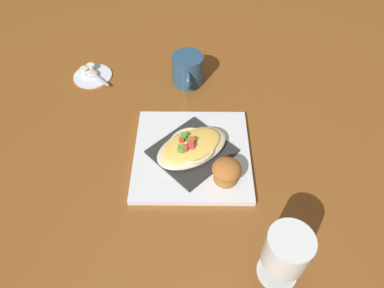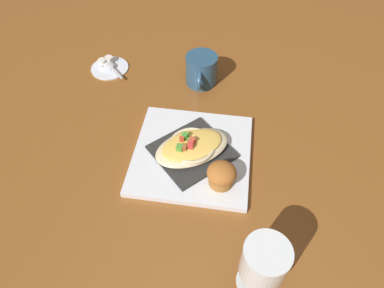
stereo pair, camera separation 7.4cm
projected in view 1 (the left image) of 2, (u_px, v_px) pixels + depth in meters
ground_plane at (192, 156)px, 0.85m from camera, size 2.60×2.60×0.00m
square_plate at (192, 154)px, 0.84m from camera, size 0.31×0.31×0.01m
folded_napkin at (192, 151)px, 0.84m from camera, size 0.22×0.23×0.01m
gratin_dish at (192, 146)px, 0.82m from camera, size 0.20×0.20×0.04m
muffin at (226, 171)px, 0.77m from camera, size 0.06×0.06×0.06m
coffee_mug at (188, 71)px, 1.00m from camera, size 0.09×0.12×0.09m
stemmed_glass at (286, 252)px, 0.60m from camera, size 0.08×0.08×0.14m
creamer_saucer at (93, 75)px, 1.04m from camera, size 0.11×0.11×0.01m
spoon at (93, 74)px, 1.03m from camera, size 0.09×0.07×0.01m
creamer_cup_0 at (91, 67)px, 1.05m from camera, size 0.02×0.02×0.02m
creamer_cup_1 at (84, 70)px, 1.04m from camera, size 0.02×0.02×0.02m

